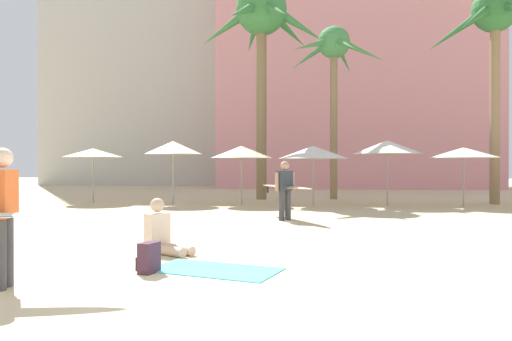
% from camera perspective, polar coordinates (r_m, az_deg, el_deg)
% --- Properties ---
extents(ground, '(120.00, 120.00, 0.00)m').
position_cam_1_polar(ground, '(5.56, -2.23, -14.68)').
color(ground, '#C6B28C').
extents(hotel_pink, '(18.93, 9.43, 17.41)m').
position_cam_1_polar(hotel_pink, '(38.06, 11.08, 11.36)').
color(hotel_pink, pink).
rests_on(hotel_pink, ground).
extents(hotel_tower_gray, '(19.24, 10.02, 25.93)m').
position_cam_1_polar(hotel_tower_gray, '(45.43, -9.87, 15.05)').
color(hotel_tower_gray, '#BCB7AD').
rests_on(hotel_tower_gray, ground).
extents(palm_tree_far_left, '(5.17, 5.54, 8.52)m').
position_cam_1_polar(palm_tree_far_left, '(22.05, 26.16, 15.01)').
color(palm_tree_far_left, '#896B4C').
rests_on(palm_tree_far_left, ground).
extents(palm_tree_left, '(5.88, 5.88, 9.71)m').
position_cam_1_polar(palm_tree_left, '(22.99, 0.71, 16.92)').
color(palm_tree_left, brown).
rests_on(palm_tree_left, ground).
extents(palm_tree_center, '(4.33, 4.32, 7.83)m').
position_cam_1_polar(palm_tree_center, '(22.92, 9.10, 12.96)').
color(palm_tree_center, '#896B4C').
rests_on(palm_tree_center, ground).
extents(cafe_umbrella_0, '(2.42, 2.42, 2.20)m').
position_cam_1_polar(cafe_umbrella_0, '(20.74, -18.49, 1.96)').
color(cafe_umbrella_0, gray).
rests_on(cafe_umbrella_0, ground).
extents(cafe_umbrella_1, '(2.46, 2.46, 2.17)m').
position_cam_1_polar(cafe_umbrella_1, '(19.30, 23.10, 1.93)').
color(cafe_umbrella_1, gray).
rests_on(cafe_umbrella_1, ground).
extents(cafe_umbrella_3, '(2.63, 2.63, 2.25)m').
position_cam_1_polar(cafe_umbrella_3, '(18.36, 6.72, 2.13)').
color(cafe_umbrella_3, gray).
rests_on(cafe_umbrella_3, ground).
extents(cafe_umbrella_4, '(2.22, 2.22, 2.45)m').
position_cam_1_polar(cafe_umbrella_4, '(19.05, -9.65, 2.64)').
color(cafe_umbrella_4, gray).
rests_on(cafe_umbrella_4, ground).
extents(cafe_umbrella_5, '(2.56, 2.56, 2.46)m').
position_cam_1_polar(cafe_umbrella_5, '(18.94, 15.11, 2.65)').
color(cafe_umbrella_5, gray).
rests_on(cafe_umbrella_5, ground).
extents(cafe_umbrella_6, '(2.36, 2.36, 2.26)m').
position_cam_1_polar(cafe_umbrella_6, '(18.60, -1.72, 2.17)').
color(cafe_umbrella_6, gray).
rests_on(cafe_umbrella_6, ground).
extents(beach_towel, '(1.99, 1.43, 0.01)m').
position_cam_1_polar(beach_towel, '(7.00, -4.88, -11.47)').
color(beach_towel, '#4CC6D6').
rests_on(beach_towel, ground).
extents(backpack, '(0.30, 0.34, 0.42)m').
position_cam_1_polar(backpack, '(6.92, -12.45, -9.98)').
color(backpack, '#432838').
rests_on(backpack, ground).
extents(person_mid_right, '(1.78, 2.80, 1.61)m').
position_cam_1_polar(person_mid_right, '(13.43, 3.42, -2.00)').
color(person_mid_right, '#3D3D42').
rests_on(person_mid_right, ground).
extents(person_near_left, '(0.93, 0.79, 0.92)m').
position_cam_1_polar(person_near_left, '(8.42, -10.82, -7.25)').
color(person_near_left, '#D1A889').
rests_on(person_near_left, ground).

